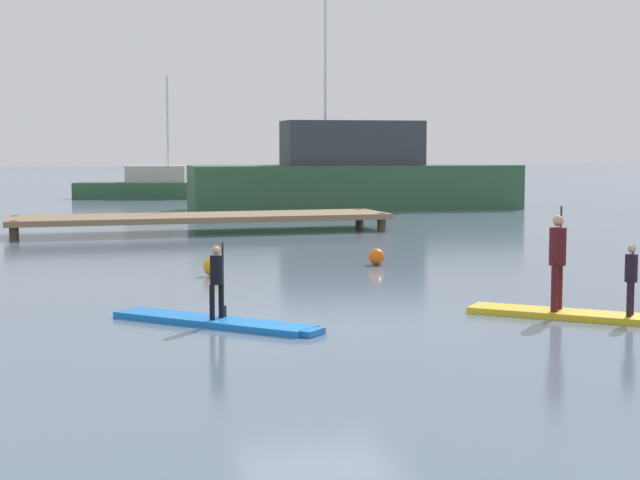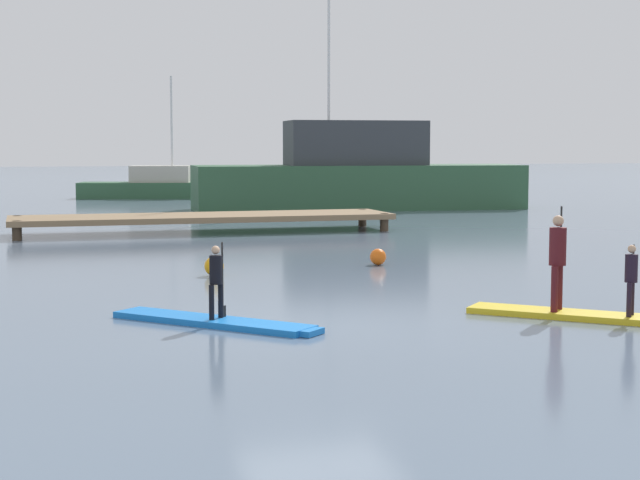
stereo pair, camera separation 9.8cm
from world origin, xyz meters
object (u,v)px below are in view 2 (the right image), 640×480
Objects in this scene: paddler_child_solo at (216,278)px; paddler_adult at (558,256)px; paddleboard_far at (576,315)px; mooring_buoy_near at (214,266)px; paddler_child_front at (631,276)px; mooring_buoy_far at (378,257)px; fishing_boat_green_midground at (151,186)px; paddleboard_near at (216,322)px; fishing_boat_white_large at (358,177)px.

paddler_child_solo is 0.70× the size of paddler_adult.
paddleboard_far is 8.44m from mooring_buoy_near.
paddler_child_front reaches higher than mooring_buoy_far.
paddler_adult is at bearing -87.10° from fishing_boat_green_midground.
paddler_adult reaches higher than paddleboard_near.
paddleboard_near is at bearing 169.89° from paddleboard_far.
fishing_boat_white_large is 37.77× the size of mooring_buoy_far.
mooring_buoy_near is at bearing 80.07° from paddler_child_solo.
paddler_adult is 4.44× the size of mooring_buoy_far.
paddler_child_front is 28.81m from fishing_boat_white_large.
paddler_adult reaches higher than mooring_buoy_far.
paddleboard_far is 1.76× the size of paddler_adult.
paddler_adult is at bearing -8.25° from paddler_child_solo.
paddler_adult reaches higher than paddler_child_solo.
paddler_child_front reaches higher than paddleboard_far.
mooring_buoy_near is at bearing 124.16° from paddleboard_far.
mooring_buoy_far is at bearing -107.04° from fishing_boat_white_large.
paddler_adult is 39.24m from fishing_boat_green_midground.
mooring_buoy_far is (1.57, -31.52, -0.47)m from fishing_boat_green_midground.
mooring_buoy_far is at bearing 53.14° from paddleboard_near.
paddleboard_near is 2.70× the size of paddler_child_front.
paddleboard_far is at bearing 138.10° from paddler_child_front.
paddler_child_solo is at bearing 165.98° from paddler_child_front.
fishing_boat_white_large reaches higher than mooring_buoy_near.
paddler_adult is 0.23× the size of fishing_boat_green_midground.
mooring_buoy_near is (-4.50, 6.75, -0.80)m from paddler_adult.
paddler_child_front is 2.96× the size of mooring_buoy_far.
paddler_adult is (5.56, -0.81, 0.96)m from paddleboard_near.
fishing_boat_green_midground is at bearing 84.70° from paddler_child_solo.
paddler_child_solo reaches higher than paddler_child_front.
paddleboard_far is 1.10m from paddler_child_front.
paddler_child_solo is 3.09× the size of mooring_buoy_far.
fishing_boat_white_large is (5.69, 27.60, 0.40)m from paddler_adult.
paddleboard_far is (5.78, -1.03, -0.70)m from paddler_child_solo.
paddleboard_far is at bearing -85.25° from mooring_buoy_far.
paddleboard_near is 6.04m from mooring_buoy_near.
paddleboard_near is at bearing 171.75° from paddler_adult.
paddler_adult is 8.16m from mooring_buoy_near.
mooring_buoy_near is at bearing -94.44° from fishing_boat_green_midground.
paddler_child_solo is (0.02, -0.00, 0.70)m from paddleboard_near.
fishing_boat_white_large is at bearing 67.22° from paddleboard_near.
paddler_child_front is (6.43, -1.60, 0.69)m from paddleboard_near.
paddler_child_solo is 1.05× the size of paddler_child_front.
paddler_child_solo is at bearing -112.75° from fishing_boat_white_large.
paddler_adult is (5.54, -0.80, 0.26)m from paddler_child_solo.
fishing_boat_green_midground is (-2.86, 39.99, -0.08)m from paddler_child_front.
fishing_boat_green_midground is at bearing 92.90° from paddler_adult.
mooring_buoy_far is at bearing 93.12° from paddler_adult.
fishing_boat_green_midground is (-2.22, 39.42, 0.62)m from paddleboard_far.
mooring_buoy_far is at bearing -87.16° from fishing_boat_green_midground.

